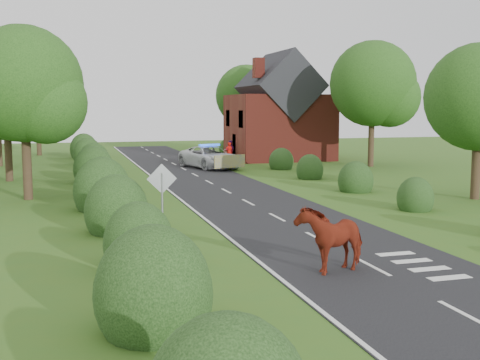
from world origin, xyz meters
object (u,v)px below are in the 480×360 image
object	(u,v)px
pedestrian_purple	(230,151)
cow	(331,243)
road_sign	(162,189)
police_van	(210,157)
pedestrian_red	(229,152)

from	to	relation	value
pedestrian_purple	cow	bearing A→B (deg)	109.01
road_sign	pedestrian_purple	xyz separation A→B (m)	(9.99, 27.42, -0.80)
road_sign	police_van	bearing A→B (deg)	72.47
cow	pedestrian_red	bearing A→B (deg)	148.82
road_sign	pedestrian_purple	bearing A→B (deg)	69.99
police_van	pedestrian_red	distance (m)	4.87
cow	pedestrian_red	size ratio (longest dim) A/B	1.34
cow	pedestrian_purple	world-z (taller)	pedestrian_purple
police_van	cow	bearing A→B (deg)	-111.33
road_sign	pedestrian_red	distance (m)	27.97
police_van	pedestrian_red	xyz separation A→B (m)	(2.61, 4.12, 0.00)
police_van	pedestrian_purple	xyz separation A→B (m)	(3.00, 5.28, 0.04)
road_sign	cow	xyz separation A→B (m)	(3.75, -5.84, -0.88)
cow	police_van	size ratio (longest dim) A/B	0.34
pedestrian_red	pedestrian_purple	distance (m)	1.23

